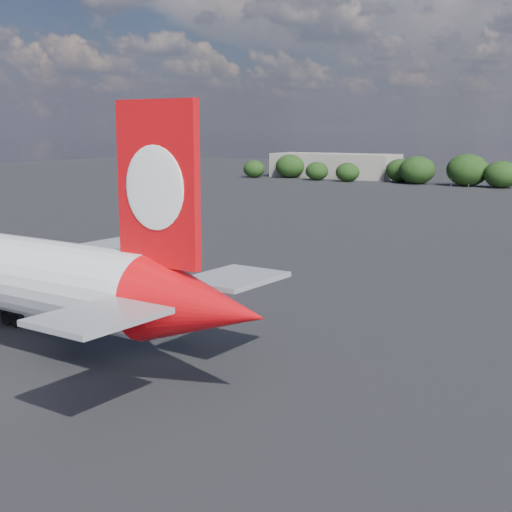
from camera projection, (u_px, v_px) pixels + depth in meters
The scene contains 3 objects.
ground at pixel (344, 250), 96.18m from camera, with size 500.00×500.00×0.00m, color black.
terminal_building at pixel (335, 166), 239.60m from camera, with size 42.00×16.00×8.00m.
highway_sign at pixel (460, 176), 201.89m from camera, with size 6.00×0.30×4.50m.
Camera 1 is at (40.16, -26.71, 16.15)m, focal length 50.00 mm.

